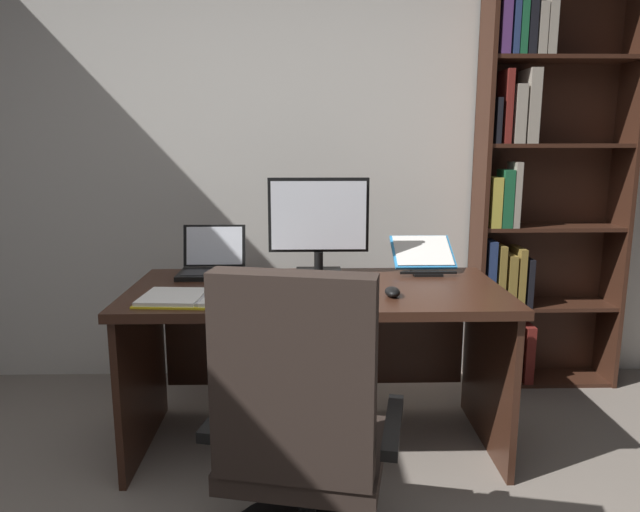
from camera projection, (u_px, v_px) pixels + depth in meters
name	position (u px, v px, depth m)	size (l,w,h in m)	color
wall_back	(299.00, 140.00, 3.37)	(4.80, 0.12, 2.80)	beige
desk	(316.00, 326.00, 2.71)	(1.66, 0.79, 0.76)	#381E14
bookshelf	(533.00, 192.00, 3.25)	(0.82, 0.27, 2.29)	#381E14
office_chair	(301.00, 451.00, 1.83)	(0.68, 0.60, 1.04)	black
monitor	(319.00, 226.00, 2.81)	(0.49, 0.16, 0.47)	black
laptop	(212.00, 264.00, 2.83)	(0.31, 0.27, 0.23)	black
keyboard	(321.00, 294.00, 2.43)	(0.42, 0.15, 0.02)	black
computer_mouse	(392.00, 292.00, 2.43)	(0.06, 0.10, 0.04)	black
reading_stand_with_book	(423.00, 255.00, 2.92)	(0.30, 0.29, 0.16)	black
open_binder	(204.00, 298.00, 2.37)	(0.54, 0.30, 0.02)	yellow
notepad	(274.00, 285.00, 2.62)	(0.15, 0.21, 0.01)	white
pen	(278.00, 283.00, 2.62)	(0.01, 0.01, 0.14)	navy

